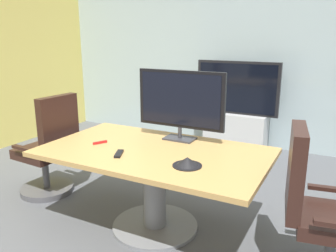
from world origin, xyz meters
TOP-DOWN VIEW (x-y plane):
  - ground_plane at (0.00, 0.00)m, footprint 7.34×7.34m
  - wall_back_glass_partition at (0.00, 2.94)m, footprint 6.34×0.10m
  - conference_table at (0.04, 0.14)m, footprint 1.90×1.10m
  - office_chair_left at (-1.28, 0.21)m, footprint 0.61×0.59m
  - office_chair_right at (1.35, 0.08)m, footprint 0.63×0.61m
  - tv_monitor at (0.10, 0.52)m, footprint 0.84×0.18m
  - wall_display_unit at (0.02, 2.59)m, footprint 1.20×0.36m
  - conference_phone at (0.44, -0.07)m, footprint 0.22×0.22m
  - remote_control at (-0.16, -0.10)m, footprint 0.12×0.18m
  - whiteboard_marker at (-0.48, 0.07)m, footprint 0.08×0.12m

SIDE VIEW (x-z plane):
  - ground_plane at x=0.00m, z-range 0.00..0.00m
  - wall_display_unit at x=0.02m, z-range -0.21..1.10m
  - office_chair_left at x=-1.28m, z-range -0.09..1.00m
  - office_chair_right at x=1.35m, z-range -0.09..1.00m
  - conference_table at x=0.04m, z-range 0.17..0.90m
  - remote_control at x=-0.16m, z-range 0.73..0.75m
  - whiteboard_marker at x=-0.48m, z-range 0.73..0.75m
  - conference_phone at x=0.44m, z-range 0.73..0.80m
  - tv_monitor at x=0.10m, z-range 0.77..1.41m
  - wall_back_glass_partition at x=0.00m, z-range 0.00..2.60m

